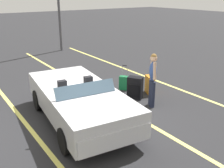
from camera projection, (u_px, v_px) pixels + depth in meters
ground_plane at (80, 120)px, 7.15m from camera, size 80.00×80.00×0.00m
lot_line_near at (34, 134)px, 6.46m from camera, size 18.00×0.12×0.01m
lot_line_mid at (121, 108)px, 7.92m from camera, size 18.00×0.12×0.01m
lot_line_far at (181, 90)px, 9.38m from camera, size 18.00×0.12×0.01m
convertible_car at (82, 104)px, 6.78m from camera, size 4.32×2.24×1.24m
suitcase_large_black at (135, 88)px, 8.52m from camera, size 0.56×0.49×0.74m
suitcase_medium_bright at (150, 84)px, 9.00m from camera, size 0.46×0.38×0.62m
suitcase_small_carryon at (124, 83)px, 9.34m from camera, size 0.39×0.36×0.89m
traveler_person at (153, 77)px, 7.77m from camera, size 0.56×0.39×1.65m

